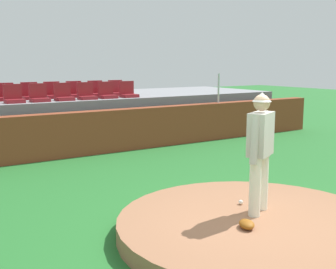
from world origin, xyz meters
TOP-DOWN VIEW (x-y plane):
  - ground_plane at (0.00, 0.00)m, footprint 60.00×60.00m
  - pitchers_mound at (0.00, 0.00)m, footprint 3.95×3.95m
  - pitcher at (0.23, 0.18)m, footprint 0.70×0.45m
  - baseball at (0.26, 0.59)m, footprint 0.07×0.07m
  - fielding_glove at (-0.34, -0.19)m, footprint 0.32×0.36m
  - brick_barrier at (0.00, 6.52)m, footprint 17.13×0.40m
  - fence_post_right at (4.68, 6.52)m, footprint 0.06×0.06m
  - bleacher_platform at (0.00, 9.32)m, footprint 15.78×4.11m
  - stadium_chair_1 at (-1.38, 7.80)m, footprint 0.48×0.44m
  - stadium_chair_2 at (-0.69, 7.81)m, footprint 0.48×0.44m
  - stadium_chair_3 at (0.01, 7.80)m, footprint 0.48×0.44m
  - stadium_chair_4 at (0.70, 7.79)m, footprint 0.48×0.44m
  - stadium_chair_5 at (1.38, 7.82)m, footprint 0.48×0.44m
  - stadium_chair_6 at (2.09, 7.79)m, footprint 0.48×0.44m
  - stadium_chair_8 at (-1.38, 8.66)m, footprint 0.48×0.44m
  - stadium_chair_9 at (-0.69, 8.70)m, footprint 0.48×0.44m
  - stadium_chair_10 at (-0.00, 8.71)m, footprint 0.48×0.44m
  - stadium_chair_11 at (0.71, 8.71)m, footprint 0.48×0.44m
  - stadium_chair_12 at (1.42, 8.69)m, footprint 0.48×0.44m
  - stadium_chair_13 at (2.13, 8.67)m, footprint 0.48×0.44m

SIDE VIEW (x-z plane):
  - ground_plane at x=0.00m, z-range 0.00..0.00m
  - pitchers_mound at x=0.00m, z-range 0.00..0.25m
  - baseball at x=0.26m, z-range 0.25..0.32m
  - fielding_glove at x=-0.34m, z-range 0.25..0.36m
  - brick_barrier at x=0.00m, z-range 0.00..1.16m
  - bleacher_platform at x=0.00m, z-range 0.00..1.37m
  - pitcher at x=0.23m, z-range 0.39..2.17m
  - stadium_chair_1 at x=-1.38m, z-range 1.28..1.78m
  - stadium_chair_2 at x=-0.69m, z-range 1.28..1.78m
  - stadium_chair_3 at x=0.01m, z-range 1.28..1.78m
  - stadium_chair_4 at x=0.70m, z-range 1.28..1.78m
  - stadium_chair_5 at x=1.38m, z-range 1.28..1.78m
  - stadium_chair_6 at x=2.09m, z-range 1.28..1.78m
  - stadium_chair_8 at x=-1.38m, z-range 1.28..1.78m
  - stadium_chair_9 at x=-0.69m, z-range 1.28..1.78m
  - stadium_chair_10 at x=0.00m, z-range 1.28..1.78m
  - stadium_chair_11 at x=0.71m, z-range 1.28..1.78m
  - stadium_chair_12 at x=1.42m, z-range 1.28..1.78m
  - stadium_chair_13 at x=2.13m, z-range 1.28..1.78m
  - fence_post_right at x=4.68m, z-range 1.16..2.10m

